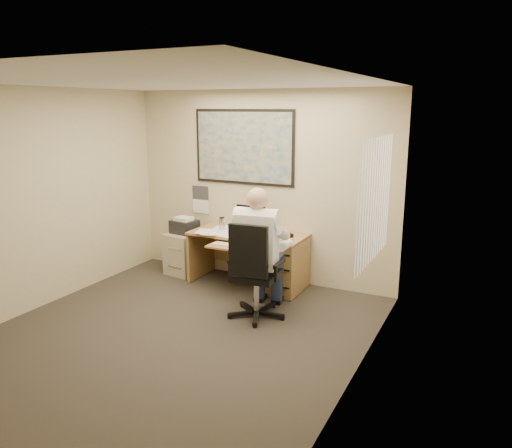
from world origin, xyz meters
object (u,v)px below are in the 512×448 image
at_px(desk, 270,257).
at_px(person, 258,253).
at_px(filing_cabinet, 185,249).
at_px(office_chair, 254,290).

xyz_separation_m(desk, person, (0.27, -0.93, 0.34)).
bearing_deg(desk, person, -73.99).
relative_size(filing_cabinet, person, 0.56).
distance_m(office_chair, person, 0.44).
height_order(desk, person, person).
bearing_deg(filing_cabinet, office_chair, -23.78).
xyz_separation_m(desk, office_chair, (0.26, -1.02, -0.10)).
height_order(filing_cabinet, office_chair, office_chair).
distance_m(desk, filing_cabinet, 1.41).
height_order(filing_cabinet, person, person).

